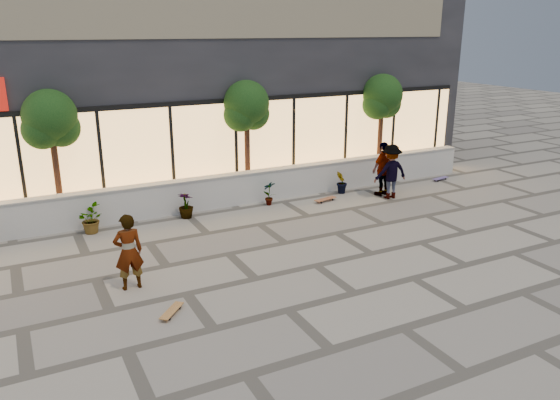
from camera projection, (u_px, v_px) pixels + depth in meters
name	position (u px, v px, depth m)	size (l,w,h in m)	color
ground	(288.00, 310.00, 11.16)	(80.00, 80.00, 0.00)	gray
planter_wall	(183.00, 196.00, 16.95)	(22.00, 0.42, 1.04)	silver
retail_building	(134.00, 63.00, 20.49)	(24.00, 9.17, 8.50)	#222327
shrub_c	(89.00, 219.00, 15.26)	(0.73, 0.63, 0.81)	#113511
shrub_d	(186.00, 205.00, 16.48)	(0.45, 0.45, 0.81)	#113511
shrub_e	(269.00, 193.00, 17.69)	(0.43, 0.29, 0.81)	#113511
shrub_f	(342.00, 182.00, 18.90)	(0.45, 0.36, 0.81)	#113511
tree_midwest	(51.00, 122.00, 15.29)	(1.60, 1.50, 3.92)	#432417
tree_mideast	(247.00, 109.00, 17.89)	(1.60, 1.50, 3.92)	#432417
tree_east	(382.00, 99.00, 20.27)	(1.60, 1.50, 3.92)	#432417
skater_center	(128.00, 252.00, 11.85)	(0.63, 0.41, 1.73)	white
skater_right_near	(384.00, 169.00, 18.58)	(1.09, 0.45, 1.86)	silver
skater_right_far	(391.00, 172.00, 18.27)	(1.19, 0.68, 1.84)	maroon
skateboard_center	(172.00, 311.00, 10.98)	(0.65, 0.68, 0.09)	olive
skateboard_right_near	(326.00, 199.00, 18.12)	(0.86, 0.38, 0.10)	brown
skateboard_right_far	(440.00, 178.00, 20.65)	(0.79, 0.33, 0.09)	#584783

